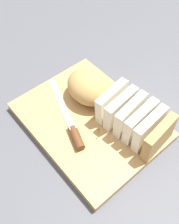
% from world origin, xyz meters
% --- Properties ---
extents(ground_plane, '(3.00, 3.00, 0.00)m').
position_xyz_m(ground_plane, '(0.00, 0.00, 0.00)').
color(ground_plane, '#4C4C51').
extents(cutting_board, '(0.40, 0.30, 0.03)m').
position_xyz_m(cutting_board, '(0.00, 0.00, 0.01)').
color(cutting_board, tan).
rests_on(cutting_board, ground_plane).
extents(bread_loaf, '(0.33, 0.14, 0.09)m').
position_xyz_m(bread_loaf, '(0.02, 0.06, 0.07)').
color(bread_loaf, tan).
rests_on(bread_loaf, cutting_board).
extents(bread_knife, '(0.26, 0.11, 0.02)m').
position_xyz_m(bread_knife, '(0.00, -0.06, 0.04)').
color(bread_knife, silver).
rests_on(bread_knife, cutting_board).
extents(crumb_near_knife, '(0.00, 0.00, 0.00)m').
position_xyz_m(crumb_near_knife, '(0.05, -0.01, 0.03)').
color(crumb_near_knife, tan).
rests_on(crumb_near_knife, cutting_board).
extents(crumb_near_loaf, '(0.00, 0.00, 0.00)m').
position_xyz_m(crumb_near_loaf, '(0.06, -0.03, 0.03)').
color(crumb_near_loaf, tan).
rests_on(crumb_near_loaf, cutting_board).
extents(crumb_stray_left, '(0.01, 0.01, 0.01)m').
position_xyz_m(crumb_stray_left, '(0.04, -0.01, 0.03)').
color(crumb_stray_left, tan).
rests_on(crumb_stray_left, cutting_board).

